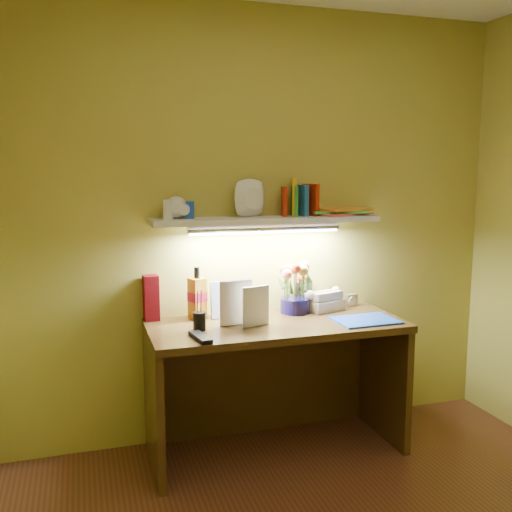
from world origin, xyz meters
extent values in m
cube|color=#3D2810|center=(0.00, 1.20, 0.38)|extent=(1.40, 0.60, 0.75)
cube|color=#B2B2B7|center=(0.57, 1.42, 0.79)|extent=(0.08, 0.05, 0.07)
cube|color=#5C060D|center=(-0.65, 1.45, 0.88)|extent=(0.09, 0.09, 0.25)
cylinder|color=black|center=(-0.43, 1.17, 0.83)|extent=(0.07, 0.07, 0.16)
cube|color=black|center=(-0.46, 1.01, 0.76)|extent=(0.09, 0.20, 0.02)
cube|color=blue|center=(0.48, 1.08, 0.75)|extent=(0.35, 0.26, 0.01)
imported|color=white|center=(-0.32, 1.21, 0.87)|extent=(0.18, 0.03, 0.25)
imported|color=white|center=(-0.21, 1.14, 0.86)|extent=(0.16, 0.05, 0.22)
cube|color=white|center=(0.00, 1.38, 1.30)|extent=(1.30, 0.25, 0.03)
imported|color=white|center=(-0.51, 1.38, 1.36)|extent=(0.14, 0.14, 0.10)
imported|color=white|center=(-0.47, 1.38, 1.36)|extent=(0.11, 0.11, 0.10)
imported|color=white|center=(-0.06, 1.38, 1.34)|extent=(0.28, 0.28, 0.05)
cube|color=white|center=(-0.55, 1.40, 1.37)|extent=(0.06, 0.05, 0.11)
cube|color=blue|center=(-0.43, 1.40, 1.36)|extent=(0.05, 0.04, 0.10)
cube|color=#AD220A|center=(0.12, 1.41, 1.40)|extent=(0.05, 0.12, 0.17)
cube|color=gold|center=(0.18, 1.41, 1.42)|extent=(0.07, 0.14, 0.22)
cube|color=#1C5AA7|center=(0.22, 1.40, 1.40)|extent=(0.05, 0.13, 0.18)
cube|color=#2B8A2E|center=(0.17, 1.39, 1.40)|extent=(0.04, 0.11, 0.17)
cube|color=#AD220A|center=(0.28, 1.40, 1.41)|extent=(0.06, 0.13, 0.18)
cube|color=#FB6276|center=(0.47, 1.43, 1.32)|extent=(0.40, 0.35, 0.01)
cube|color=#57C84B|center=(0.46, 1.43, 1.34)|extent=(0.36, 0.28, 0.01)
cube|color=orange|center=(0.49, 1.41, 1.35)|extent=(0.35, 0.30, 0.01)
camera|label=1|loc=(-1.01, -1.67, 1.58)|focal=40.00mm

